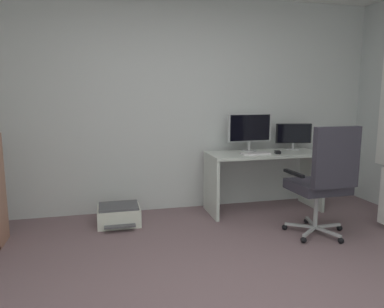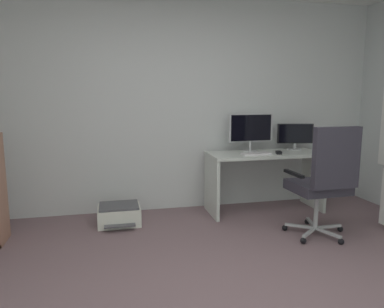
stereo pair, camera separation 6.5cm
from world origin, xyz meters
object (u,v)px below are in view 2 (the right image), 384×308
object	(u,v)px
computer_mouse	(279,153)
printer	(119,214)
office_chair	(325,178)
desk	(265,169)
keyboard	(256,154)
monitor_main	(251,129)
monitor_secondary	(295,135)

from	to	relation	value
computer_mouse	printer	world-z (taller)	computer_mouse
office_chair	printer	bearing A→B (deg)	155.72
desk	office_chair	bearing A→B (deg)	-78.72
keyboard	office_chair	world-z (taller)	office_chair
monitor_main	printer	distance (m)	1.86
desk	monitor_secondary	world-z (taller)	monitor_secondary
office_chair	printer	size ratio (longest dim) A/B	2.45
desk	monitor_main	distance (m)	0.51
monitor_secondary	printer	distance (m)	2.37
monitor_main	office_chair	bearing A→B (deg)	-73.50
desk	monitor_main	size ratio (longest dim) A/B	2.41
desk	keyboard	bearing A→B (deg)	-144.61
keyboard	desk	bearing A→B (deg)	33.03
monitor_main	desk	bearing A→B (deg)	-47.31
computer_mouse	desk	bearing A→B (deg)	145.98
keyboard	computer_mouse	world-z (taller)	computer_mouse
office_chair	keyboard	bearing A→B (deg)	113.39
printer	monitor_secondary	bearing A→B (deg)	5.73
desk	monitor_main	xyz separation A→B (m)	(-0.14, 0.15, 0.47)
monitor_secondary	printer	size ratio (longest dim) A/B	0.98
monitor_main	computer_mouse	distance (m)	0.45
monitor_main	printer	world-z (taller)	monitor_main
monitor_secondary	computer_mouse	bearing A→B (deg)	-142.13
computer_mouse	office_chair	bearing A→B (deg)	-68.51
keyboard	computer_mouse	xyz separation A→B (m)	(0.28, -0.01, 0.01)
desk	office_chair	distance (m)	0.97
keyboard	monitor_secondary	bearing A→B (deg)	20.41
desk	printer	size ratio (longest dim) A/B	2.99
office_chair	printer	xyz separation A→B (m)	(-1.94, 0.87, -0.51)
keyboard	printer	xyz separation A→B (m)	(-1.58, 0.05, -0.63)
monitor_main	computer_mouse	bearing A→B (deg)	-48.54
monitor_secondary	computer_mouse	world-z (taller)	monitor_secondary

